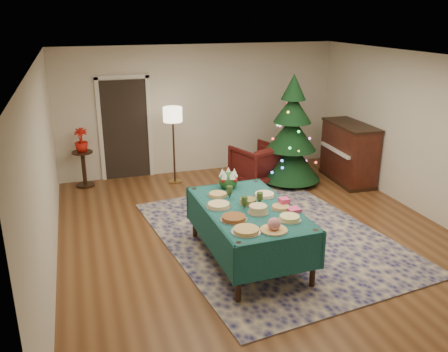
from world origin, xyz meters
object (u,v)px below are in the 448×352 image
object	(u,v)px
armchair	(257,162)
piano	(349,153)
buffet_table	(248,218)
floor_lamp	(173,119)
gift_box	(284,202)
side_table	(84,169)
christmas_tree	(292,136)
potted_plant	(82,145)

from	to	relation	value
armchair	piano	size ratio (longest dim) A/B	0.61
buffet_table	floor_lamp	size ratio (longest dim) A/B	1.35
gift_box	floor_lamp	xyz separation A→B (m)	(-0.79, 3.56, 0.46)
buffet_table	gift_box	size ratio (longest dim) A/B	16.37
buffet_table	side_table	xyz separation A→B (m)	(-2.07, 3.80, -0.29)
buffet_table	armchair	xyz separation A→B (m)	(1.29, 2.95, -0.21)
armchair	piano	bearing A→B (deg)	145.73
gift_box	floor_lamp	world-z (taller)	floor_lamp
armchair	side_table	distance (m)	3.47
armchair	floor_lamp	xyz separation A→B (m)	(-1.59, 0.52, 0.88)
armchair	floor_lamp	size ratio (longest dim) A/B	0.56
buffet_table	piano	bearing A→B (deg)	38.70
floor_lamp	christmas_tree	size ratio (longest dim) A/B	0.70
buffet_table	piano	size ratio (longest dim) A/B	1.48
armchair	floor_lamp	distance (m)	1.89
piano	floor_lamp	bearing A→B (deg)	164.00
buffet_table	potted_plant	bearing A→B (deg)	118.63
buffet_table	gift_box	bearing A→B (deg)	-10.12
buffet_table	gift_box	xyz separation A→B (m)	(0.48, -0.09, 0.21)
gift_box	side_table	size ratio (longest dim) A/B	0.18
floor_lamp	side_table	xyz separation A→B (m)	(-1.77, 0.33, -0.97)
gift_box	piano	xyz separation A→B (m)	(2.62, 2.58, -0.27)
gift_box	potted_plant	world-z (taller)	potted_plant
floor_lamp	piano	world-z (taller)	floor_lamp
christmas_tree	buffet_table	bearing A→B (deg)	-125.18
christmas_tree	piano	distance (m)	1.27
buffet_table	side_table	bearing A→B (deg)	118.63
armchair	floor_lamp	world-z (taller)	floor_lamp
gift_box	piano	world-z (taller)	piano
floor_lamp	christmas_tree	distance (m)	2.37
buffet_table	floor_lamp	bearing A→B (deg)	95.08
armchair	potted_plant	world-z (taller)	potted_plant
potted_plant	floor_lamp	bearing A→B (deg)	-10.57
floor_lamp	gift_box	bearing A→B (deg)	-77.43
gift_box	armchair	world-z (taller)	gift_box
side_table	christmas_tree	world-z (taller)	christmas_tree
side_table	piano	xyz separation A→B (m)	(5.18, -1.31, 0.24)
piano	gift_box	bearing A→B (deg)	-135.52
armchair	potted_plant	distance (m)	3.49
side_table	piano	bearing A→B (deg)	-14.17
potted_plant	piano	world-z (taller)	piano
christmas_tree	armchair	bearing A→B (deg)	160.41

